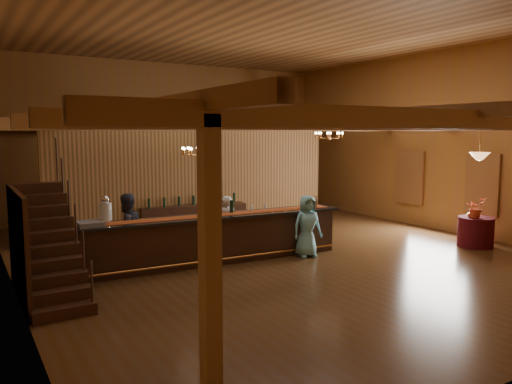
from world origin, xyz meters
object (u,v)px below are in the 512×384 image
tasting_bar (214,238)px  raffle_drum (311,201)px  round_table (476,232)px  chandelier_right (329,135)px  pendant_lamp (480,156)px  backbar_shelf (194,220)px  beverage_dispenser (105,210)px  staff_second (127,230)px  guest (307,226)px  chandelier_left (200,151)px  bartender (227,224)px  floor_plant (262,204)px

tasting_bar → raffle_drum: raffle_drum is taller
round_table → chandelier_right: (-2.41, 3.19, 2.55)m
raffle_drum → round_table: size_ratio=0.37×
chandelier_right → pendant_lamp: 4.04m
backbar_shelf → chandelier_right: (3.31, -2.17, 2.50)m
beverage_dispenser → staff_second: beverage_dispenser is taller
pendant_lamp → guest: size_ratio=0.60×
round_table → chandelier_left: bearing=162.1°
backbar_shelf → tasting_bar: bearing=-96.5°
round_table → beverage_dispenser: bearing=165.5°
raffle_drum → chandelier_left: size_ratio=0.43×
beverage_dispenser → backbar_shelf: beverage_dispenser is taller
tasting_bar → chandelier_right: bearing=17.1°
tasting_bar → bartender: size_ratio=4.58×
beverage_dispenser → bartender: size_ratio=0.41×
round_table → bartender: (-5.99, 2.78, 0.33)m
round_table → pendant_lamp: size_ratio=1.01×
chandelier_right → bartender: 4.23m
staff_second → floor_plant: bearing=-170.3°
beverage_dispenser → bartender: (3.08, 0.44, -0.66)m
chandelier_left → pendant_lamp: 7.30m
beverage_dispenser → tasting_bar: bearing=-4.6°
raffle_drum → pendant_lamp: bearing=-26.0°
round_table → raffle_drum: bearing=154.0°
chandelier_left → guest: size_ratio=0.53×
guest → chandelier_left: bearing=170.6°
backbar_shelf → bartender: bartender is taller
raffle_drum → guest: 0.87m
guest → beverage_dispenser: bearing=177.5°
raffle_drum → bartender: size_ratio=0.23×
chandelier_left → chandelier_right: size_ratio=1.00×
pendant_lamp → floor_plant: size_ratio=0.72×
chandelier_right → staff_second: chandelier_right is taller
beverage_dispenser → guest: bearing=-11.0°
backbar_shelf → chandelier_left: chandelier_left is taller
beverage_dispenser → chandelier_right: size_ratio=0.75×
backbar_shelf → staff_second: 3.77m
round_table → staff_second: staff_second is taller
bartender → raffle_drum: bearing=177.7°
backbar_shelf → guest: guest is taller
raffle_drum → floor_plant: size_ratio=0.27×
raffle_drum → chandelier_right: (1.57, 1.25, 1.66)m
raffle_drum → backbar_shelf: size_ratio=0.11×
chandelier_left → staff_second: size_ratio=0.48×
backbar_shelf → beverage_dispenser: bearing=-128.2°
tasting_bar → bartender: bartender is taller
staff_second → guest: 4.25m
backbar_shelf → bartender: 2.61m
bartender → round_table: bearing=175.4°
round_table → guest: (-4.48, 1.44, 0.36)m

